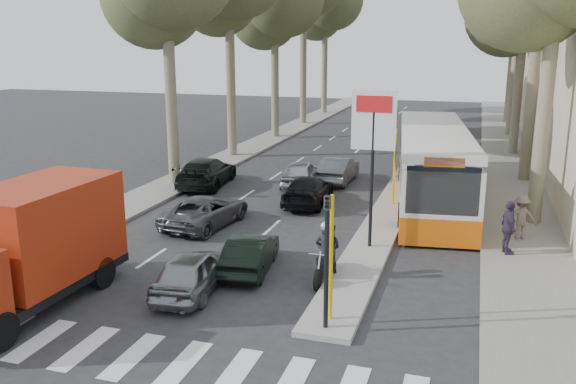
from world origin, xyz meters
name	(u,v)px	position (x,y,z in m)	size (l,w,h in m)	color
ground	(230,294)	(0.00, 0.00, 0.00)	(120.00, 120.00, 0.00)	#28282B
sidewalk_right	(508,156)	(8.60, 25.00, 0.06)	(3.20, 70.00, 0.12)	gray
median_left	(274,137)	(-8.00, 28.00, 0.06)	(2.40, 64.00, 0.12)	gray
traffic_island	(393,205)	(3.25, 11.00, 0.08)	(1.50, 26.00, 0.16)	gray
billboard	(373,147)	(3.25, 5.00, 3.70)	(1.50, 12.10, 5.60)	yellow
traffic_light_island	(327,240)	(3.25, -1.50, 2.49)	(0.16, 0.41, 3.60)	black
tree_l_e	(327,1)	(-7.97, 44.11, 10.73)	(7.40, 7.20, 14.49)	#6B604C
tree_r_e	(519,1)	(9.23, 42.11, 10.38)	(7.40, 7.20, 14.10)	#6B604C
silver_hatchback	(192,272)	(-1.10, -0.16, 0.64)	(1.50, 3.73, 1.27)	gray
dark_hatchback	(250,253)	(-0.08, 1.94, 0.59)	(1.25, 3.58, 1.18)	black
queue_car_a	(206,211)	(-3.50, 6.00, 0.61)	(2.03, 4.41, 1.22)	#52545B
queue_car_b	(308,190)	(-0.50, 10.38, 0.64)	(1.78, 4.39, 1.27)	black
queue_car_c	(300,173)	(-1.77, 13.55, 0.67)	(1.58, 3.94, 1.34)	#ABADB3
queue_car_d	(339,170)	(-0.11, 15.00, 0.66)	(1.40, 4.02, 1.32)	#484C50
queue_car_e	(206,172)	(-6.30, 12.17, 0.73)	(2.04, 5.02, 1.46)	black
red_truck	(29,245)	(-4.94, -2.29, 1.78)	(2.60, 6.37, 3.36)	black
city_bus	(433,164)	(4.80, 12.16, 1.81)	(4.41, 13.28, 3.43)	#D95C0C
motorcycle	(327,252)	(2.40, 2.07, 0.86)	(0.81, 2.23, 1.90)	black
pedestrian_near	(509,227)	(7.84, 5.74, 1.05)	(1.09, 0.53, 1.86)	#3C2D44
pedestrian_far	(521,217)	(8.35, 7.57, 0.94)	(1.06, 0.47, 1.64)	#715E54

